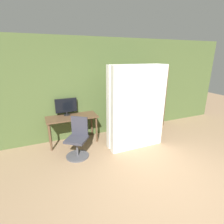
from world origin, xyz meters
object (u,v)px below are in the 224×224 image
monitor (66,106)px  mattress_far (133,106)px  office_chair (78,141)px  mattress_near (139,109)px  bookshelf (153,98)px

monitor → mattress_far: (1.53, -0.82, 0.04)m
office_chair → mattress_near: size_ratio=0.45×
office_chair → mattress_near: bearing=-8.3°
monitor → mattress_near: (1.53, -1.09, 0.04)m
office_chair → mattress_near: 1.62m
office_chair → bookshelf: 2.83m
office_chair → mattress_near: (1.46, -0.21, 0.66)m
office_chair → bookshelf: size_ratio=0.47×
bookshelf → office_chair: bearing=-162.2°
bookshelf → mattress_near: (-1.18, -1.06, 0.08)m
mattress_near → monitor: bearing=144.6°
monitor → mattress_near: mattress_near is taller
monitor → mattress_near: bearing=-35.4°
bookshelf → mattress_far: (-1.18, -0.80, 0.08)m
office_chair → mattress_near: mattress_near is taller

